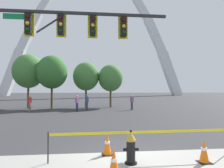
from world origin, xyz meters
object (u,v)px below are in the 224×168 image
at_px(traffic_cone_curb_edge, 107,144).
at_px(pedestrian_walking_left, 30,103).
at_px(traffic_cone_mid_sidewalk, 204,151).
at_px(pedestrian_near_trees, 77,103).
at_px(pedestrian_walking_right, 87,102).
at_px(monument_arch, 94,35).
at_px(fire_hydrant, 131,148).
at_px(pedestrian_standing_center, 132,102).
at_px(traffic_signal_gantry, 51,39).
at_px(traffic_cone_by_hydrant, 114,162).

bearing_deg(traffic_cone_curb_edge, pedestrian_walking_left, 115.02).
height_order(traffic_cone_mid_sidewalk, pedestrian_near_trees, pedestrian_near_trees).
relative_size(traffic_cone_curb_edge, pedestrian_walking_right, 0.46).
bearing_deg(pedestrian_walking_right, pedestrian_near_trees, -132.03).
relative_size(monument_arch, pedestrian_walking_left, 38.62).
bearing_deg(pedestrian_near_trees, fire_hydrant, -80.21).
distance_m(pedestrian_standing_center, pedestrian_walking_right, 4.72).
bearing_deg(traffic_signal_gantry, pedestrian_walking_right, 83.56).
bearing_deg(fire_hydrant, pedestrian_walking_right, 95.67).
distance_m(monument_arch, pedestrian_walking_left, 53.24).
height_order(monument_arch, pedestrian_near_trees, monument_arch).
xyz_separation_m(fire_hydrant, monument_arch, (0.10, 63.58, 20.09)).
distance_m(traffic_cone_mid_sidewalk, monument_arch, 66.89).
xyz_separation_m(traffic_signal_gantry, pedestrian_walking_right, (1.38, 12.21, -3.59)).
relative_size(monument_arch, pedestrian_walking_right, 38.62).
distance_m(traffic_cone_by_hydrant, pedestrian_walking_left, 16.75).
relative_size(traffic_cone_by_hydrant, monument_arch, 0.01).
relative_size(traffic_cone_by_hydrant, pedestrian_standing_center, 0.46).
xyz_separation_m(traffic_cone_curb_edge, pedestrian_near_trees, (-1.86, 13.49, 0.46)).
height_order(fire_hydrant, pedestrian_walking_left, pedestrian_walking_left).
relative_size(fire_hydrant, traffic_cone_by_hydrant, 1.36).
bearing_deg(pedestrian_near_trees, traffic_cone_mid_sidewalk, -72.18).
distance_m(traffic_cone_mid_sidewalk, pedestrian_near_trees, 15.26).
height_order(traffic_cone_by_hydrant, monument_arch, monument_arch).
bearing_deg(monument_arch, pedestrian_near_trees, -93.00).
distance_m(traffic_cone_by_hydrant, pedestrian_standing_center, 16.58).
xyz_separation_m(traffic_cone_by_hydrant, traffic_cone_curb_edge, (-0.02, 1.68, 0.00)).
xyz_separation_m(traffic_cone_by_hydrant, pedestrian_walking_left, (-6.45, 15.45, 0.46)).
bearing_deg(traffic_cone_mid_sidewalk, pedestrian_walking_right, 103.44).
height_order(traffic_cone_mid_sidewalk, traffic_cone_curb_edge, same).
distance_m(traffic_cone_curb_edge, traffic_signal_gantry, 5.20).
distance_m(traffic_cone_by_hydrant, pedestrian_near_trees, 15.29).
distance_m(fire_hydrant, pedestrian_standing_center, 15.66).
height_order(traffic_cone_by_hydrant, pedestrian_standing_center, pedestrian_standing_center).
height_order(traffic_signal_gantry, pedestrian_walking_left, traffic_signal_gantry).
xyz_separation_m(traffic_cone_mid_sidewalk, traffic_signal_gantry, (-5.10, 3.37, 4.05)).
bearing_deg(monument_arch, pedestrian_walking_left, -98.31).
relative_size(traffic_cone_curb_edge, traffic_signal_gantry, 0.09).
bearing_deg(pedestrian_walking_left, fire_hydrant, -64.31).
height_order(pedestrian_walking_left, pedestrian_standing_center, same).
distance_m(monument_arch, pedestrian_standing_center, 52.22).
bearing_deg(pedestrian_near_trees, traffic_signal_gantry, -92.21).
bearing_deg(pedestrian_walking_left, traffic_signal_gantry, -70.13).
bearing_deg(traffic_cone_mid_sidewalk, traffic_signal_gantry, 146.56).
xyz_separation_m(traffic_cone_mid_sidewalk, traffic_cone_curb_edge, (-2.81, 1.03, 0.00)).
height_order(pedestrian_walking_right, pedestrian_near_trees, same).
xyz_separation_m(traffic_cone_mid_sidewalk, pedestrian_near_trees, (-4.67, 14.52, 0.46)).
distance_m(fire_hydrant, pedestrian_walking_left, 16.26).
xyz_separation_m(traffic_cone_mid_sidewalk, pedestrian_walking_left, (-9.23, 14.80, 0.46)).
bearing_deg(pedestrian_walking_left, pedestrian_near_trees, -3.50).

